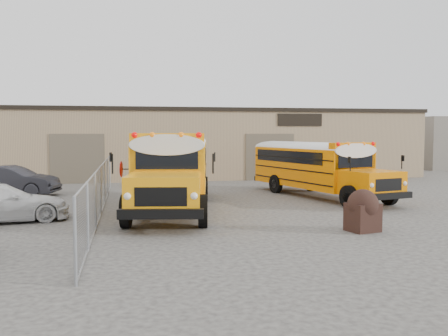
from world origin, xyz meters
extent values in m
plane|color=#383533|center=(0.00, 0.00, 0.00)|extent=(120.00, 120.00, 0.00)
cube|color=#876D53|center=(0.00, 20.00, 2.25)|extent=(30.00, 10.00, 4.50)
cube|color=black|center=(0.00, 20.00, 4.55)|extent=(30.20, 10.20, 0.25)
cube|color=black|center=(6.00, 14.98, 3.90)|extent=(3.00, 0.08, 0.80)
cube|color=brown|center=(-8.00, 14.98, 1.50)|extent=(3.20, 0.08, 3.00)
cube|color=brown|center=(4.00, 14.98, 1.50)|extent=(3.20, 0.08, 3.00)
cylinder|color=gray|center=(-6.00, -6.00, 0.90)|extent=(0.07, 0.07, 1.80)
cylinder|color=gray|center=(-6.00, -3.00, 0.90)|extent=(0.07, 0.07, 1.80)
cylinder|color=gray|center=(-6.00, 0.00, 0.90)|extent=(0.07, 0.07, 1.80)
cylinder|color=gray|center=(-6.00, 3.00, 0.90)|extent=(0.07, 0.07, 1.80)
cylinder|color=gray|center=(-6.00, 6.00, 0.90)|extent=(0.07, 0.07, 1.80)
cylinder|color=gray|center=(-6.00, 9.00, 0.90)|extent=(0.07, 0.07, 1.80)
cylinder|color=gray|center=(-6.00, 12.00, 0.90)|extent=(0.07, 0.07, 1.80)
cylinder|color=gray|center=(-6.00, 3.00, 1.78)|extent=(0.05, 18.00, 0.05)
cylinder|color=gray|center=(-6.00, 3.00, 0.05)|extent=(0.05, 18.00, 0.05)
cube|color=gray|center=(-6.00, 3.00, 0.90)|extent=(0.02, 18.00, 1.70)
cube|color=#FEA10E|center=(-2.10, 10.89, 1.60)|extent=(3.78, 8.18, 2.12)
cube|color=#FEA10E|center=(-2.89, 5.88, 1.13)|extent=(2.60, 2.60, 1.19)
cube|color=black|center=(-2.71, 7.03, 2.19)|extent=(2.11, 0.39, 0.78)
cube|color=white|center=(-2.10, 10.89, 2.82)|extent=(3.79, 8.26, 0.41)
cube|color=#FEA10E|center=(-2.67, 7.26, 2.85)|extent=(2.59, 0.91, 0.37)
sphere|color=#E50705|center=(-3.78, 7.20, 2.97)|extent=(0.21, 0.21, 0.21)
sphere|color=#E50705|center=(-1.64, 6.86, 2.97)|extent=(0.21, 0.21, 0.21)
sphere|color=orange|center=(-3.19, 7.10, 2.97)|extent=(0.21, 0.21, 0.21)
sphere|color=orange|center=(-2.23, 6.95, 2.97)|extent=(0.21, 0.21, 0.21)
cube|color=black|center=(-3.08, 4.68, 0.66)|extent=(2.54, 0.62, 0.29)
cube|color=black|center=(-1.48, 14.84, 0.66)|extent=(2.54, 0.60, 0.29)
cube|color=black|center=(-2.10, 10.89, 1.52)|extent=(3.80, 8.03, 0.06)
cube|color=black|center=(-2.05, 11.20, 2.19)|extent=(3.62, 6.95, 0.64)
cylinder|color=black|center=(-4.09, 6.19, 0.54)|extent=(0.45, 1.11, 1.08)
cylinder|color=black|center=(-1.66, 5.80, 0.54)|extent=(0.45, 1.11, 1.08)
cylinder|color=black|center=(-3.07, 12.64, 0.54)|extent=(0.45, 1.11, 1.08)
cylinder|color=black|center=(-0.64, 12.26, 0.54)|extent=(0.45, 1.11, 1.08)
cylinder|color=#BF0505|center=(-4.26, 8.51, 1.73)|extent=(0.12, 0.58, 0.58)
cube|color=orange|center=(2.37, 12.30, 1.39)|extent=(3.89, 7.17, 1.84)
cube|color=orange|center=(3.48, 8.04, 0.98)|extent=(2.41, 2.41, 1.03)
cube|color=black|center=(3.22, 9.01, 1.90)|extent=(1.80, 0.51, 0.67)
cube|color=white|center=(2.37, 12.30, 2.44)|extent=(3.90, 7.24, 0.36)
cube|color=orange|center=(3.17, 9.21, 2.47)|extent=(2.24, 0.99, 0.32)
sphere|color=#E50705|center=(2.31, 8.77, 2.58)|extent=(0.18, 0.18, 0.18)
sphere|color=#E50705|center=(4.14, 9.25, 2.58)|extent=(0.18, 0.18, 0.18)
sphere|color=orange|center=(2.81, 8.90, 2.58)|extent=(0.18, 0.18, 0.18)
sphere|color=orange|center=(3.64, 9.12, 2.58)|extent=(0.18, 0.18, 0.18)
cube|color=black|center=(3.74, 7.01, 0.57)|extent=(2.18, 0.74, 0.25)
cube|color=black|center=(1.50, 15.65, 0.57)|extent=(2.18, 0.73, 0.25)
cube|color=black|center=(2.37, 12.30, 1.32)|extent=(3.89, 7.05, 0.05)
cube|color=black|center=(2.31, 12.56, 1.90)|extent=(3.64, 6.14, 0.56)
cylinder|color=black|center=(2.42, 7.86, 0.47)|extent=(0.48, 0.97, 0.93)
cylinder|color=black|center=(4.49, 8.40, 0.47)|extent=(0.48, 0.97, 0.93)
cylinder|color=black|center=(1.00, 13.35, 0.47)|extent=(0.48, 0.97, 0.93)
cylinder|color=black|center=(3.06, 13.89, 0.47)|extent=(0.48, 0.97, 0.93)
cube|color=black|center=(2.14, -1.88, 0.44)|extent=(1.05, 0.99, 0.87)
sphere|color=black|center=(2.14, -1.88, 0.83)|extent=(0.96, 0.96, 0.96)
imported|color=#222227|center=(-10.56, 9.45, 0.73)|extent=(4.65, 2.43, 1.46)
camera|label=1|loc=(-4.92, -16.07, 3.03)|focal=40.00mm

